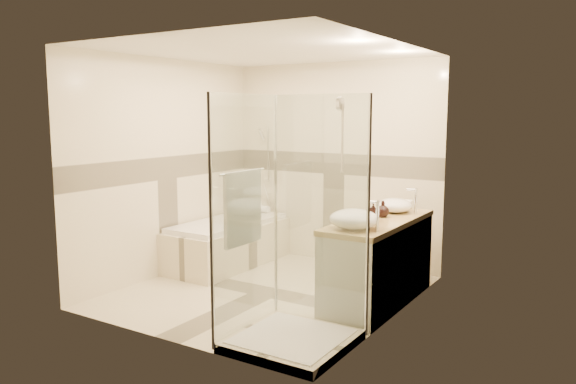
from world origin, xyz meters
The scene contains 12 objects.
room centered at (0.06, 0.01, 1.26)m, with size 2.82×3.02×2.52m.
bathtub centered at (-1.02, 0.65, 0.31)m, with size 0.75×1.70×0.56m.
vanity centered at (1.12, 0.30, 0.43)m, with size 0.58×1.62×0.85m.
shower_enclosure centered at (0.83, -0.97, 0.51)m, with size 0.96×0.93×2.04m.
vessel_sink_near centered at (1.10, 0.75, 0.92)m, with size 0.37×0.37×0.15m, color white.
vessel_sink_far centered at (1.10, -0.24, 0.94)m, with size 0.45×0.45×0.18m, color white.
faucet_near centered at (1.32, 0.75, 1.01)m, with size 0.11×0.03×0.27m.
faucet_far centered at (1.32, -0.24, 1.01)m, with size 0.11×0.03×0.28m.
amenity_bottle_a centered at (1.10, 0.19, 0.94)m, with size 0.08×0.08×0.18m, color black.
amenity_bottle_b centered at (1.10, 0.43, 0.93)m, with size 0.13×0.13×0.17m, color black.
folded_towels centered at (1.10, 1.02, 0.89)m, with size 0.15×0.26×0.08m, color white.
rolled_towel centered at (-0.99, 1.34, 0.61)m, with size 0.09×0.09×0.20m, color white.
Camera 1 is at (3.22, -4.76, 1.89)m, focal length 35.00 mm.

